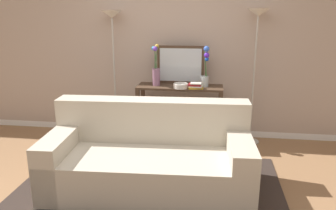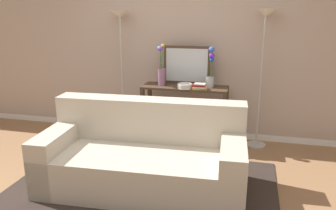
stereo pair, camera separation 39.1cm
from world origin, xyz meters
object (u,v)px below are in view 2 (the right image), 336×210
at_px(couch, 144,158).
at_px(floor_lamp_right, 264,40).
at_px(console_table, 185,104).
at_px(book_row_under_console, 169,137).
at_px(vase_tall_flowers, 161,72).
at_px(vase_short_flowers, 210,73).
at_px(floor_lamp_left, 121,39).
at_px(fruit_bowl, 185,86).
at_px(book_stack, 200,87).
at_px(wall_mirror, 187,65).

distance_m(couch, floor_lamp_right, 2.13).
bearing_deg(console_table, floor_lamp_right, 7.00).
bearing_deg(book_row_under_console, vase_tall_flowers, -176.98).
xyz_separation_m(console_table, vase_short_flowers, (0.33, 0.02, 0.45)).
xyz_separation_m(couch, vase_tall_flowers, (-0.15, 1.28, 0.68)).
bearing_deg(couch, floor_lamp_left, 118.63).
height_order(console_table, vase_short_flowers, vase_short_flowers).
distance_m(floor_lamp_left, fruit_bowl, 1.15).
height_order(floor_lamp_left, vase_tall_flowers, floor_lamp_left).
xyz_separation_m(floor_lamp_left, fruit_bowl, (0.97, -0.24, -0.57)).
distance_m(console_table, book_row_under_console, 0.54).
height_order(floor_lamp_right, book_row_under_console, floor_lamp_right).
height_order(couch, book_stack, book_stack).
relative_size(floor_lamp_left, fruit_bowl, 9.06).
bearing_deg(console_table, book_stack, -30.41).
distance_m(floor_lamp_left, vase_short_flowers, 1.34).
xyz_separation_m(vase_tall_flowers, vase_short_flowers, (0.65, 0.02, 0.01)).
bearing_deg(wall_mirror, fruit_bowl, -83.29).
bearing_deg(floor_lamp_right, vase_short_flowers, -170.96).
height_order(vase_tall_flowers, fruit_bowl, vase_tall_flowers).
bearing_deg(book_stack, floor_lamp_right, 17.96).
xyz_separation_m(vase_tall_flowers, fruit_bowl, (0.35, -0.12, -0.15)).
bearing_deg(console_table, fruit_bowl, -79.58).
bearing_deg(book_row_under_console, wall_mirror, 38.20).
bearing_deg(book_stack, vase_short_flowers, 51.64).
bearing_deg(book_row_under_console, couch, -88.33).
distance_m(wall_mirror, fruit_bowl, 0.37).
bearing_deg(floor_lamp_left, fruit_bowl, -14.11).
height_order(couch, vase_tall_flowers, vase_tall_flowers).
bearing_deg(vase_short_flowers, floor_lamp_left, 175.37).
distance_m(couch, vase_tall_flowers, 1.46).
bearing_deg(fruit_bowl, book_row_under_console, 152.66).
xyz_separation_m(couch, vase_short_flowers, (0.51, 1.30, 0.70)).
xyz_separation_m(console_table, book_row_under_console, (-0.22, 0.00, -0.50)).
bearing_deg(wall_mirror, vase_tall_flowers, -152.01).
height_order(fruit_bowl, book_row_under_console, fruit_bowl).
distance_m(vase_tall_flowers, book_row_under_console, 0.94).
bearing_deg(console_table, floor_lamp_left, 172.75).
height_order(floor_lamp_left, book_stack, floor_lamp_left).
relative_size(couch, floor_lamp_right, 1.15).
distance_m(floor_lamp_right, vase_tall_flowers, 1.38).
distance_m(wall_mirror, book_row_under_console, 1.05).
distance_m(vase_tall_flowers, vase_short_flowers, 0.66).
bearing_deg(vase_tall_flowers, fruit_bowl, -18.66).
bearing_deg(fruit_bowl, book_stack, -1.15).
relative_size(fruit_bowl, book_row_under_console, 0.38).
bearing_deg(fruit_bowl, vase_tall_flowers, 161.34).
distance_m(console_table, floor_lamp_right, 1.32).
relative_size(couch, wall_mirror, 3.26).
bearing_deg(console_table, vase_short_flowers, 2.95).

